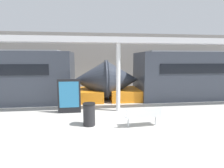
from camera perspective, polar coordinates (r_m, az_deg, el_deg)
name	(u,v)px	position (r m, az deg, el deg)	size (l,w,h in m)	color
ground_plane	(124,137)	(6.25, 4.10, -16.96)	(60.00, 60.00, 0.00)	#B2AFA8
station_wall	(103,61)	(16.12, -2.98, 7.48)	(56.00, 0.20, 5.00)	gray
train_left	(208,76)	(14.04, 28.82, 2.41)	(14.41, 2.93, 3.20)	#2D333D
bench_near	(143,115)	(7.09, 10.07, -9.93)	(1.47, 0.54, 0.77)	silver
trash_bin	(89,114)	(7.17, -7.48, -9.76)	(0.50, 0.50, 0.92)	black
poster_board	(69,96)	(8.85, -13.81, -3.84)	(1.11, 0.07, 1.69)	black
support_column_near	(118,78)	(8.83, 2.04, 2.01)	(0.22, 0.22, 3.44)	silver
canopy_beam	(118,40)	(8.83, 2.11, 14.08)	(28.00, 0.60, 0.28)	#B7B7BC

